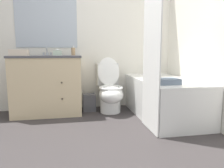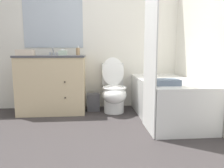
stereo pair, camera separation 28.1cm
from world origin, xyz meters
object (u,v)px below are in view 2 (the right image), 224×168
(wastebasket, at_px, (93,102))
(bath_towel_folded, at_px, (167,82))
(vanity_cabinet, at_px, (53,84))
(tissue_box, at_px, (63,53))
(soap_dispenser, at_px, (78,51))
(sink_faucet, at_px, (54,53))
(hand_towel_folded, at_px, (25,53))
(bathtub, at_px, (167,99))
(toilet, at_px, (114,91))

(wastebasket, distance_m, bath_towel_folded, 1.37)
(vanity_cabinet, bearing_deg, tissue_box, 28.72)
(vanity_cabinet, xyz_separation_m, wastebasket, (0.63, 0.04, -0.32))
(vanity_cabinet, relative_size, soap_dispenser, 7.02)
(wastebasket, bearing_deg, sink_faucet, 166.71)
(wastebasket, relative_size, tissue_box, 2.19)
(tissue_box, distance_m, hand_towel_folded, 0.56)
(bathtub, xyz_separation_m, soap_dispenser, (-1.28, 0.51, 0.67))
(vanity_cabinet, distance_m, wastebasket, 0.71)
(soap_dispenser, xyz_separation_m, hand_towel_folded, (-0.74, -0.18, -0.02))
(bathtub, bearing_deg, tissue_box, 159.50)
(tissue_box, bearing_deg, sink_faucet, 149.33)
(toilet, xyz_separation_m, bathtub, (0.73, -0.40, -0.05))
(vanity_cabinet, height_order, sink_faucet, sink_faucet)
(vanity_cabinet, height_order, soap_dispenser, soap_dispenser)
(sink_faucet, bearing_deg, wastebasket, -13.29)
(sink_faucet, bearing_deg, hand_towel_folded, -136.24)
(soap_dispenser, bearing_deg, bathtub, -21.81)
(wastebasket, bearing_deg, soap_dispenser, -179.44)
(sink_faucet, xyz_separation_m, toilet, (0.95, -0.26, -0.59))
(vanity_cabinet, relative_size, hand_towel_folded, 4.10)
(wastebasket, distance_m, hand_towel_folded, 1.27)
(sink_faucet, relative_size, hand_towel_folded, 0.57)
(toilet, distance_m, tissue_box, 1.00)
(tissue_box, height_order, soap_dispenser, soap_dispenser)
(wastebasket, bearing_deg, hand_towel_folded, -169.53)
(toilet, bearing_deg, tissue_box, 168.30)
(bathtub, bearing_deg, toilet, 150.95)
(sink_faucet, height_order, toilet, sink_faucet)
(vanity_cabinet, height_order, bathtub, vanity_cabinet)
(soap_dispenser, bearing_deg, sink_faucet, 159.28)
(bathtub, bearing_deg, wastebasket, 153.85)
(soap_dispenser, distance_m, hand_towel_folded, 0.77)
(toilet, bearing_deg, hand_towel_folded, -176.91)
(vanity_cabinet, bearing_deg, soap_dispenser, 4.74)
(sink_faucet, bearing_deg, soap_dispenser, -20.72)
(bathtub, xyz_separation_m, tissue_box, (-1.51, 0.57, 0.65))
(soap_dispenser, bearing_deg, toilet, -11.09)
(sink_faucet, bearing_deg, vanity_cabinet, -90.00)
(sink_faucet, xyz_separation_m, soap_dispenser, (0.40, -0.15, 0.03))
(hand_towel_folded, bearing_deg, bath_towel_folded, -23.00)
(soap_dispenser, height_order, hand_towel_folded, soap_dispenser)
(bathtub, height_order, hand_towel_folded, hand_towel_folded)
(tissue_box, bearing_deg, toilet, -11.70)
(vanity_cabinet, relative_size, tissue_box, 8.04)
(sink_faucet, xyz_separation_m, bath_towel_folded, (1.50, -1.11, -0.34))
(vanity_cabinet, distance_m, soap_dispenser, 0.64)
(toilet, distance_m, bath_towel_folded, 1.05)
(soap_dispenser, xyz_separation_m, bath_towel_folded, (1.10, -0.96, -0.36))
(vanity_cabinet, relative_size, wastebasket, 3.68)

